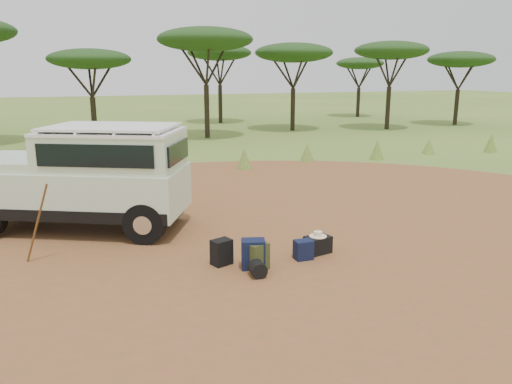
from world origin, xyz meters
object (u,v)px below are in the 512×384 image
object	(u,v)px
walking_staff	(37,224)
backpack_olive	(258,257)
backpack_black	(222,252)
backpack_navy	(253,254)
hard_case	(318,245)
safari_vehicle	(86,180)
duffel_navy	(303,250)

from	to	relation	value
walking_staff	backpack_olive	distance (m)	4.33
backpack_olive	walking_staff	bearing A→B (deg)	138.67
backpack_black	backpack_navy	bearing A→B (deg)	-57.93
hard_case	backpack_olive	bearing A→B (deg)	-177.96
safari_vehicle	backpack_black	distance (m)	4.14
backpack_navy	duffel_navy	size ratio (longest dim) A/B	1.45
duffel_navy	hard_case	size ratio (longest dim) A/B	0.78
backpack_black	duffel_navy	xyz separation A→B (m)	(1.61, -0.29, -0.06)
backpack_navy	walking_staff	bearing A→B (deg)	171.76
backpack_navy	backpack_olive	distance (m)	0.11
walking_staff	duffel_navy	xyz separation A→B (m)	(4.93, -1.63, -0.60)
walking_staff	safari_vehicle	bearing A→B (deg)	-1.77
walking_staff	backpack_navy	bearing A→B (deg)	-89.40
walking_staff	duffel_navy	world-z (taller)	walking_staff
backpack_black	duffel_navy	distance (m)	1.64
backpack_navy	duffel_navy	world-z (taller)	backpack_navy
safari_vehicle	walking_staff	bearing A→B (deg)	-90.36
backpack_black	backpack_olive	distance (m)	0.75
backpack_olive	duffel_navy	bearing A→B (deg)	-6.22
backpack_olive	hard_case	world-z (taller)	backpack_olive
backpack_black	walking_staff	bearing A→B (deg)	137.76
backpack_black	backpack_olive	size ratio (longest dim) A/B	0.97
safari_vehicle	duffel_navy	size ratio (longest dim) A/B	13.51
backpack_olive	duffel_navy	world-z (taller)	backpack_olive
safari_vehicle	duffel_navy	xyz separation A→B (m)	(3.95, -3.58, -0.99)
backpack_olive	hard_case	size ratio (longest dim) A/B	1.03
walking_staff	backpack_olive	world-z (taller)	walking_staff
duffel_navy	backpack_black	bearing A→B (deg)	170.16
backpack_olive	safari_vehicle	bearing A→B (deg)	111.38
safari_vehicle	duffel_navy	distance (m)	5.42
walking_staff	backpack_navy	distance (m)	4.23
backpack_navy	hard_case	distance (m)	1.57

